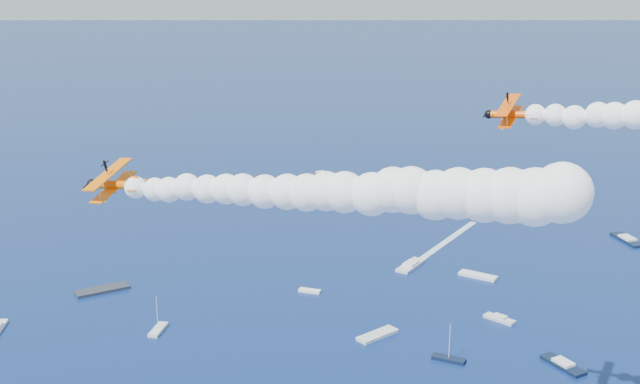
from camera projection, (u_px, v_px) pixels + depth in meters
The scene contains 4 objects.
biplane_lead at pixel (513, 115), 111.50m from camera, with size 7.50×8.41×5.07m, color #FA5105, non-canonical shape.
biplane_trail at pixel (115, 185), 104.72m from camera, with size 8.09×9.08×5.47m, color #FF6905, non-canonical shape.
smoke_trail_trail at pixel (326, 191), 94.18m from camera, with size 57.03×18.54×10.85m, color white, non-canonical shape.
spectator_boats at pixel (528, 293), 196.01m from camera, with size 223.58×169.36×0.70m.
Camera 1 is at (60.80, -66.02, 78.83)m, focal length 45.84 mm.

